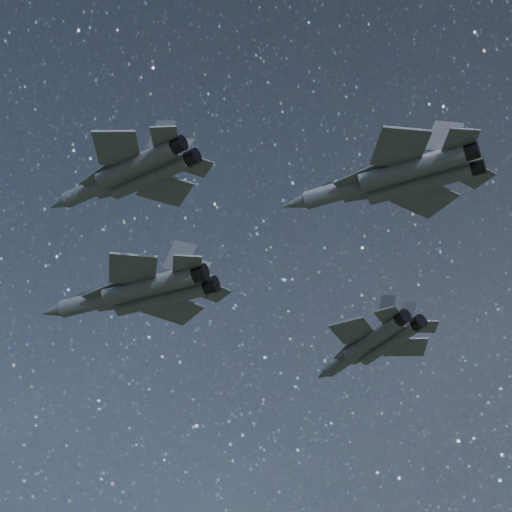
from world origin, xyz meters
The scene contains 4 objects.
jet_lead centered at (-11.50, -0.51, 140.40)m, with size 19.86×13.60×4.99m.
jet_left centered at (1.00, 21.60, 140.63)m, with size 17.48×11.53×4.48m.
jet_right centered at (-1.30, -12.90, 141.65)m, with size 15.55×10.99×3.94m.
jet_slot centered at (14.94, 1.91, 143.20)m, with size 18.53×12.74×4.65m.
Camera 1 is at (37.88, -49.53, 97.58)m, focal length 60.00 mm.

